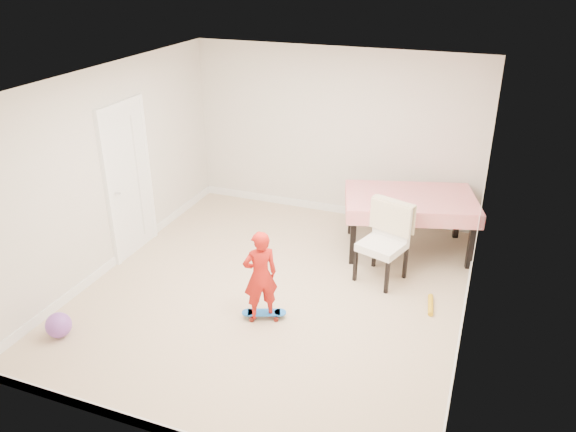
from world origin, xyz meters
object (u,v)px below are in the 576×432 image
at_px(dining_table, 408,223).
at_px(skateboard, 264,315).
at_px(dining_chair, 382,244).
at_px(balloon, 59,325).
at_px(child, 260,278).

distance_m(dining_table, skateboard, 2.56).
relative_size(dining_chair, balloon, 3.68).
xyz_separation_m(child, balloon, (-1.94, -1.07, -0.40)).
xyz_separation_m(dining_table, skateboard, (-1.24, -2.21, -0.37)).
bearing_deg(dining_chair, balloon, -122.79).
bearing_deg(balloon, dining_chair, 38.46).
bearing_deg(skateboard, child, -154.69).
relative_size(dining_chair, child, 0.95).
bearing_deg(skateboard, balloon, -171.72).
bearing_deg(child, skateboard, -172.48).
bearing_deg(dining_chair, child, -110.53).
xyz_separation_m(dining_chair, skateboard, (-1.06, -1.30, -0.48)).
xyz_separation_m(dining_table, balloon, (-3.20, -3.31, -0.27)).
bearing_deg(balloon, skateboard, 29.28).
bearing_deg(dining_chair, skateboard, -110.43).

